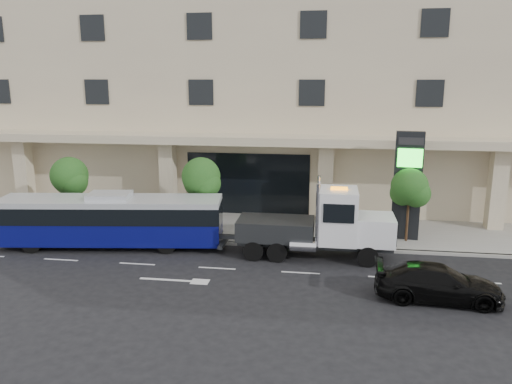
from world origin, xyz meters
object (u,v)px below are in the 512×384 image
city_bus (111,220)px  tow_truck (322,226)px  signage_pylon (407,185)px  black_sedan (438,283)px

city_bus → tow_truck: size_ratio=1.36×
tow_truck → signage_pylon: (4.53, 3.35, 1.52)m
tow_truck → black_sedan: (4.80, -4.32, -0.92)m
city_bus → black_sedan: 16.59m
city_bus → black_sedan: city_bus is taller
tow_truck → city_bus: bearing=180.0°
black_sedan → signage_pylon: (-0.27, 7.66, 2.44)m
tow_truck → black_sedan: size_ratio=1.74×
city_bus → tow_truck: tow_truck is taller
city_bus → signage_pylon: signage_pylon is taller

